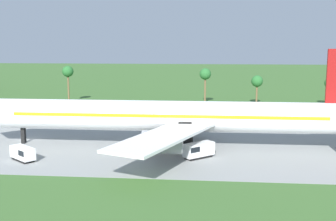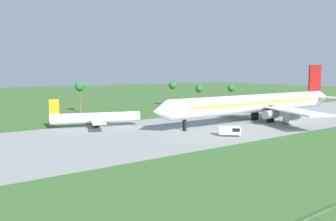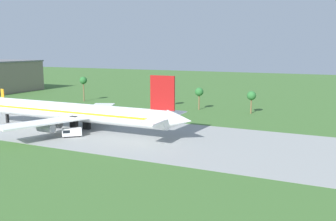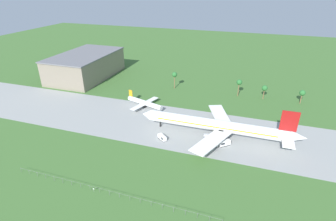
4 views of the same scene
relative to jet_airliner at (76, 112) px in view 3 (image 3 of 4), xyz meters
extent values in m
plane|color=#3D662D|center=(-30.46, 2.77, -5.89)|extent=(600.00, 600.00, 0.00)
cube|color=gray|center=(-30.46, 2.77, -5.88)|extent=(320.00, 44.00, 0.02)
cylinder|color=white|center=(-1.61, 0.00, 0.05)|extent=(67.52, 5.66, 5.66)
cone|color=white|center=(35.69, 0.00, 0.48)|extent=(7.08, 5.38, 5.38)
cube|color=yellow|center=(-1.61, 0.00, 0.48)|extent=(57.39, 5.78, 0.57)
cube|color=maroon|center=(30.45, 0.00, 7.70)|extent=(7.36, 0.50, 9.63)
cube|color=white|center=(30.74, 0.00, 0.90)|extent=(5.10, 22.66, 0.30)
cube|color=white|center=(-0.89, -12.73, -0.94)|extent=(16.36, 26.36, 0.44)
cube|color=white|center=(-0.89, 12.73, -0.94)|extent=(16.36, 26.36, 0.44)
cylinder|color=gray|center=(-2.91, -6.80, -2.61)|extent=(5.10, 2.55, 2.55)
cylinder|color=gray|center=(-0.62, -12.46, -2.61)|extent=(5.10, 2.55, 2.55)
cylinder|color=gray|center=(-2.91, 6.80, -2.61)|extent=(5.10, 2.55, 2.55)
cylinder|color=gray|center=(-0.62, 12.46, -2.61)|extent=(5.10, 2.55, 2.55)
cube|color=black|center=(-29.96, 0.00, -3.20)|extent=(0.70, 0.90, 5.38)
cube|color=black|center=(1.77, -3.12, -3.20)|extent=(2.40, 1.20, 5.38)
cube|color=black|center=(1.77, 3.12, -3.20)|extent=(2.40, 1.20, 5.38)
cylinder|color=white|center=(-47.11, 19.33, -3.12)|extent=(24.84, 10.43, 2.93)
cube|color=orange|center=(-57.88, 22.78, 0.40)|extent=(2.58, 1.03, 4.10)
cube|color=white|center=(-47.11, 19.33, -3.41)|extent=(10.23, 22.62, 0.24)
cube|color=black|center=(-47.11, 19.33, -4.50)|extent=(1.94, 2.87, 2.78)
cube|color=black|center=(4.35, -7.33, -5.69)|extent=(4.79, 4.47, 0.40)
cube|color=white|center=(4.35, -7.33, -4.38)|extent=(5.55, 5.17, 2.23)
cube|color=black|center=(3.19, -8.34, -4.04)|extent=(2.82, 2.83, 0.90)
cylinder|color=brown|center=(43.05, 54.75, -2.58)|extent=(0.56, 0.56, 6.62)
sphere|color=#28662D|center=(43.05, 54.75, 1.33)|extent=(3.60, 3.60, 3.60)
cylinder|color=brown|center=(-39.18, 54.75, -1.07)|extent=(0.56, 0.56, 9.66)
sphere|color=#28662D|center=(-39.18, 54.75, 4.36)|extent=(3.60, 3.60, 3.60)
cylinder|color=brown|center=(4.95, 54.75, -1.33)|extent=(0.56, 0.56, 9.13)
sphere|color=#28662D|center=(4.95, 54.75, 3.84)|extent=(3.60, 3.60, 3.60)
cylinder|color=brown|center=(20.97, 54.75, -2.37)|extent=(0.56, 0.56, 7.04)
sphere|color=#28662D|center=(20.97, 54.75, 1.75)|extent=(3.60, 3.60, 3.60)
camera|label=1|loc=(5.66, -77.19, 13.71)|focal=45.00mm
camera|label=2|loc=(-82.90, -68.94, 9.95)|focal=35.00mm
camera|label=3|loc=(75.54, -92.45, 20.08)|focal=40.00mm
camera|label=4|loc=(11.69, -112.52, 62.99)|focal=28.00mm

